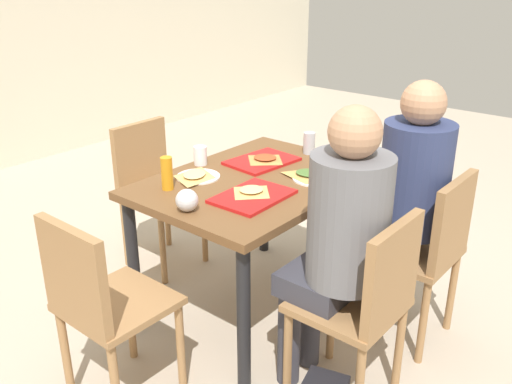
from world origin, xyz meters
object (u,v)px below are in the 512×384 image
at_px(pizza_slice_a, 251,191).
at_px(plastic_cup_a, 200,156).
at_px(main_table, 256,196).
at_px(soda_can, 309,143).
at_px(paper_plate_center, 198,177).
at_px(tray_red_far, 262,161).
at_px(paper_plate_near_edge, 314,179).
at_px(plastic_cup_b, 320,184).
at_px(chair_near_left, 366,300).
at_px(person_in_brown_jacket, 406,190).
at_px(pizza_slice_c, 195,175).
at_px(pizza_slice_b, 265,158).
at_px(foil_bundle, 187,200).
at_px(chair_far_side, 153,183).
at_px(tray_red_near, 253,196).
at_px(person_in_red, 340,234).
at_px(condiment_bottle, 167,173).
at_px(pizza_slice_d, 312,174).
at_px(chair_left_end, 100,300).
at_px(chair_near_right, 428,246).

distance_m(pizza_slice_a, plastic_cup_a, 0.51).
bearing_deg(main_table, soda_can, 2.46).
bearing_deg(paper_plate_center, tray_red_far, -15.68).
xyz_separation_m(tray_red_far, paper_plate_near_edge, (-0.03, -0.36, -0.00)).
bearing_deg(plastic_cup_a, plastic_cup_b, -85.39).
relative_size(chair_near_left, person_in_brown_jacket, 0.68).
bearing_deg(plastic_cup_b, pizza_slice_c, 110.70).
height_order(chair_near_left, pizza_slice_a, chair_near_left).
bearing_deg(pizza_slice_b, chair_near_left, -118.62).
distance_m(main_table, foil_bundle, 0.52).
distance_m(chair_far_side, soda_can, 0.97).
distance_m(tray_red_near, soda_can, 0.72).
xyz_separation_m(person_in_red, condiment_bottle, (-0.09, 0.90, 0.06)).
height_order(pizza_slice_b, pizza_slice_d, pizza_slice_b).
bearing_deg(tray_red_far, soda_can, -20.05).
bearing_deg(condiment_bottle, foil_bundle, -114.54).
distance_m(person_in_brown_jacket, pizza_slice_b, 0.78).
bearing_deg(chair_left_end, condiment_bottle, 21.69).
bearing_deg(chair_far_side, paper_plate_near_edge, -80.49).
relative_size(chair_near_left, chair_near_right, 1.00).
height_order(paper_plate_near_edge, plastic_cup_a, plastic_cup_a).
bearing_deg(condiment_bottle, tray_red_far, -10.34).
height_order(chair_far_side, pizza_slice_a, chair_far_side).
bearing_deg(plastic_cup_a, chair_left_end, -158.92).
distance_m(chair_far_side, tray_red_near, 1.01).
bearing_deg(chair_near_right, chair_far_side, 100.20).
xyz_separation_m(chair_near_left, pizza_slice_d, (0.48, 0.60, 0.25)).
relative_size(person_in_red, person_in_brown_jacket, 1.00).
bearing_deg(main_table, person_in_red, -113.54).
bearing_deg(pizza_slice_b, soda_can, -17.47).
distance_m(main_table, pizza_slice_a, 0.26).
distance_m(chair_near_right, condiment_bottle, 1.27).
xyz_separation_m(paper_plate_center, pizza_slice_d, (0.36, -0.44, 0.01)).
bearing_deg(chair_near_left, main_table, 70.20).
relative_size(chair_far_side, paper_plate_near_edge, 3.95).
height_order(tray_red_near, foil_bundle, foil_bundle).
height_order(tray_red_near, soda_can, soda_can).
relative_size(tray_red_far, paper_plate_near_edge, 1.64).
bearing_deg(person_in_red, condiment_bottle, 95.53).
bearing_deg(chair_left_end, person_in_red, -44.71).
bearing_deg(soda_can, pizza_slice_c, 162.69).
distance_m(chair_near_left, pizza_slice_d, 0.81).
xyz_separation_m(main_table, tray_red_far, (0.20, 0.13, 0.10)).
relative_size(pizza_slice_c, foil_bundle, 2.61).
bearing_deg(chair_near_right, pizza_slice_d, 99.54).
bearing_deg(pizza_slice_b, chair_far_side, 106.79).
height_order(chair_near_left, tray_red_near, chair_near_left).
bearing_deg(plastic_cup_a, person_in_red, -104.28).
xyz_separation_m(chair_near_left, paper_plate_center, (0.12, 1.04, 0.23)).
height_order(chair_near_right, foil_bundle, chair_near_right).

